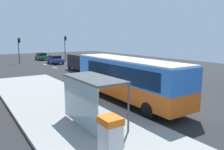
# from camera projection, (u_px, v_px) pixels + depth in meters

# --- Properties ---
(ground_plane) EXTENTS (56.00, 92.00, 0.04)m
(ground_plane) POSITION_uv_depth(u_px,v_px,m) (80.00, 77.00, 27.21)
(ground_plane) COLOR #262628
(sidewalk_platform) EXTENTS (6.20, 30.00, 0.18)m
(sidewalk_platform) POSITION_uv_depth(u_px,v_px,m) (71.00, 113.00, 13.84)
(sidewalk_platform) COLOR #999993
(sidewalk_platform) RESTS_ON ground
(lane_stripe_seg_1) EXTENTS (0.16, 2.20, 0.01)m
(lane_stripe_seg_1) POSITION_uv_depth(u_px,v_px,m) (181.00, 108.00, 15.03)
(lane_stripe_seg_1) COLOR silver
(lane_stripe_seg_1) RESTS_ON ground
(lane_stripe_seg_2) EXTENTS (0.16, 2.20, 0.01)m
(lane_stripe_seg_2) POSITION_uv_depth(u_px,v_px,m) (134.00, 93.00, 19.13)
(lane_stripe_seg_2) COLOR silver
(lane_stripe_seg_2) RESTS_ON ground
(lane_stripe_seg_3) EXTENTS (0.16, 2.20, 0.01)m
(lane_stripe_seg_3) POSITION_uv_depth(u_px,v_px,m) (104.00, 83.00, 23.24)
(lane_stripe_seg_3) COLOR silver
(lane_stripe_seg_3) RESTS_ON ground
(lane_stripe_seg_4) EXTENTS (0.16, 2.20, 0.01)m
(lane_stripe_seg_4) POSITION_uv_depth(u_px,v_px,m) (82.00, 77.00, 27.34)
(lane_stripe_seg_4) COLOR silver
(lane_stripe_seg_4) RESTS_ON ground
(lane_stripe_seg_5) EXTENTS (0.16, 2.20, 0.01)m
(lane_stripe_seg_5) POSITION_uv_depth(u_px,v_px,m) (67.00, 71.00, 31.44)
(lane_stripe_seg_5) COLOR silver
(lane_stripe_seg_5) RESTS_ON ground
(lane_stripe_seg_6) EXTENTS (0.16, 2.20, 0.01)m
(lane_stripe_seg_6) POSITION_uv_depth(u_px,v_px,m) (54.00, 68.00, 35.55)
(lane_stripe_seg_6) COLOR silver
(lane_stripe_seg_6) RESTS_ON ground
(lane_stripe_seg_7) EXTENTS (0.16, 2.20, 0.01)m
(lane_stripe_seg_7) POSITION_uv_depth(u_px,v_px,m) (45.00, 64.00, 39.65)
(lane_stripe_seg_7) COLOR silver
(lane_stripe_seg_7) RESTS_ON ground
(bus) EXTENTS (2.69, 11.05, 3.21)m
(bus) POSITION_uv_depth(u_px,v_px,m) (126.00, 77.00, 16.57)
(bus) COLOR orange
(bus) RESTS_ON ground
(white_van) EXTENTS (2.11, 5.24, 2.30)m
(white_van) POSITION_uv_depth(u_px,v_px,m) (81.00, 62.00, 31.85)
(white_van) COLOR black
(white_van) RESTS_ON ground
(sedan_near) EXTENTS (1.89, 4.42, 1.52)m
(sedan_near) POSITION_uv_depth(u_px,v_px,m) (42.00, 56.00, 47.86)
(sedan_near) COLOR #195933
(sedan_near) RESTS_ON ground
(sedan_far) EXTENTS (1.84, 4.40, 1.52)m
(sedan_far) POSITION_uv_depth(u_px,v_px,m) (55.00, 59.00, 40.91)
(sedan_far) COLOR navy
(sedan_far) RESTS_ON ground
(ticket_machine) EXTENTS (0.66, 0.76, 1.94)m
(ticket_machine) POSITION_uv_depth(u_px,v_px,m) (110.00, 144.00, 7.57)
(ticket_machine) COLOR silver
(ticket_machine) RESTS_ON sidewalk_platform
(recycling_bin_yellow) EXTENTS (0.52, 0.52, 0.95)m
(recycling_bin_yellow) POSITION_uv_depth(u_px,v_px,m) (95.00, 96.00, 15.63)
(recycling_bin_yellow) COLOR yellow
(recycling_bin_yellow) RESTS_ON sidewalk_platform
(recycling_bin_orange) EXTENTS (0.52, 0.52, 0.95)m
(recycling_bin_orange) POSITION_uv_depth(u_px,v_px,m) (91.00, 94.00, 16.20)
(recycling_bin_orange) COLOR orange
(recycling_bin_orange) RESTS_ON sidewalk_platform
(recycling_bin_green) EXTENTS (0.52, 0.52, 0.95)m
(recycling_bin_green) POSITION_uv_depth(u_px,v_px,m) (86.00, 92.00, 16.78)
(recycling_bin_green) COLOR green
(recycling_bin_green) RESTS_ON sidewalk_platform
(traffic_light_near_side) EXTENTS (0.49, 0.28, 5.05)m
(traffic_light_near_side) POSITION_uv_depth(u_px,v_px,m) (65.00, 45.00, 44.60)
(traffic_light_near_side) COLOR #2D2D2D
(traffic_light_near_side) RESTS_ON ground
(traffic_light_far_side) EXTENTS (0.49, 0.28, 4.70)m
(traffic_light_far_side) POSITION_uv_depth(u_px,v_px,m) (19.00, 46.00, 40.59)
(traffic_light_far_side) COLOR #2D2D2D
(traffic_light_far_side) RESTS_ON ground
(bus_shelter) EXTENTS (1.80, 4.00, 2.50)m
(bus_shelter) POSITION_uv_depth(u_px,v_px,m) (88.00, 89.00, 11.55)
(bus_shelter) COLOR #4C4C51
(bus_shelter) RESTS_ON sidewalk_platform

